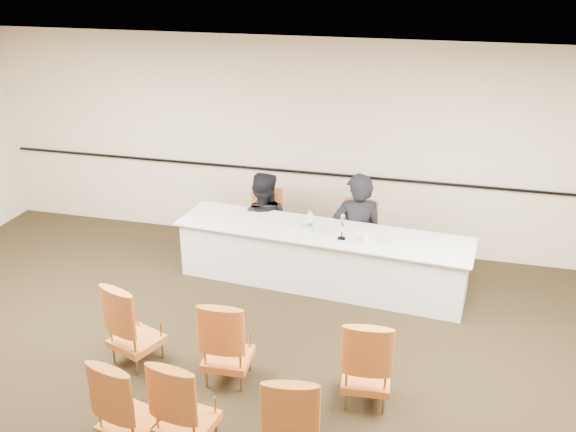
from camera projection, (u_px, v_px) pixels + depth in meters
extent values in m
plane|color=black|center=(229.00, 415.00, 6.09)|extent=(10.00, 10.00, 0.00)
plane|color=silver|center=(215.00, 103.00, 4.92)|extent=(10.00, 10.00, 0.00)
cube|color=beige|center=(319.00, 146.00, 9.07)|extent=(10.00, 0.04, 3.00)
cube|color=black|center=(318.00, 173.00, 9.19)|extent=(9.80, 0.04, 0.03)
imported|color=black|center=(357.00, 239.00, 8.67)|extent=(0.78, 0.62, 1.90)
imported|color=black|center=(262.00, 229.00, 9.12)|extent=(0.88, 0.71, 1.69)
cube|color=white|center=(364.00, 237.00, 7.99)|extent=(0.35, 0.29, 0.00)
cylinder|color=silver|center=(317.00, 229.00, 8.09)|extent=(0.07, 0.07, 0.10)
cylinder|color=white|center=(366.00, 237.00, 7.81)|extent=(0.13, 0.13, 0.14)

